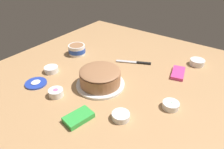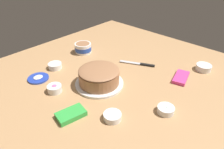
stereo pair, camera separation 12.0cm
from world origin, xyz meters
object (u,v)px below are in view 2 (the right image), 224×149
at_px(spreading_knife, 140,64).
at_px(sprinkle_bowl_orange, 204,67).
at_px(frosted_cake, 99,77).
at_px(candy_box_upper, 71,114).
at_px(frosting_tub_lid, 38,78).
at_px(sprinkle_bowl_blue, 55,66).
at_px(sprinkle_bowl_pink, 55,88).
at_px(sprinkle_bowl_yellow, 112,116).
at_px(sprinkle_bowl_green, 166,109).
at_px(frosting_tub, 83,48).
at_px(candy_box_lower, 181,77).

distance_m(spreading_knife, sprinkle_bowl_orange, 0.40).
distance_m(frosted_cake, spreading_knife, 0.35).
relative_size(sprinkle_bowl_orange, candy_box_upper, 0.72).
height_order(frosting_tub_lid, sprinkle_bowl_blue, sprinkle_bowl_blue).
bearing_deg(sprinkle_bowl_pink, frosted_cake, -31.63).
height_order(frosted_cake, spreading_knife, frosted_cake).
distance_m(sprinkle_bowl_yellow, candy_box_upper, 0.19).
bearing_deg(spreading_knife, sprinkle_bowl_yellow, -157.56).
bearing_deg(sprinkle_bowl_green, candy_box_upper, 136.47).
xyz_separation_m(spreading_knife, sprinkle_bowl_orange, (0.22, -0.34, 0.01)).
distance_m(frosting_tub_lid, sprinkle_bowl_blue, 0.15).
bearing_deg(sprinkle_bowl_pink, frosting_tub_lid, 89.26).
bearing_deg(sprinkle_bowl_pink, sprinkle_bowl_green, -63.20).
bearing_deg(sprinkle_bowl_yellow, frosting_tub, 60.20).
relative_size(spreading_knife, sprinkle_bowl_orange, 2.35).
bearing_deg(candy_box_lower, sprinkle_bowl_yellow, 157.52).
xyz_separation_m(frosting_tub, sprinkle_bowl_blue, (-0.27, -0.04, -0.02)).
bearing_deg(sprinkle_bowl_orange, sprinkle_bowl_pink, 146.95).
distance_m(frosted_cake, frosting_tub, 0.44).
relative_size(frosted_cake, sprinkle_bowl_green, 3.37).
relative_size(frosting_tub, candy_box_upper, 0.92).
bearing_deg(frosting_tub, sprinkle_bowl_pink, -148.79).
relative_size(spreading_knife, sprinkle_bowl_green, 2.71).
distance_m(frosting_tub_lid, sprinkle_bowl_pink, 0.18).
height_order(frosting_tub, sprinkle_bowl_yellow, frosting_tub).
bearing_deg(frosted_cake, frosting_tub_lid, 124.22).
bearing_deg(sprinkle_bowl_green, sprinkle_bowl_pink, 116.80).
height_order(frosted_cake, sprinkle_bowl_green, frosted_cake).
bearing_deg(frosting_tub, sprinkle_bowl_orange, -64.92).
bearing_deg(sprinkle_bowl_pink, sprinkle_bowl_yellow, -80.72).
distance_m(sprinkle_bowl_pink, candy_box_lower, 0.73).
bearing_deg(sprinkle_bowl_green, sprinkle_bowl_blue, 99.41).
relative_size(frosting_tub_lid, sprinkle_bowl_orange, 1.30).
height_order(frosting_tub_lid, sprinkle_bowl_yellow, sprinkle_bowl_yellow).
distance_m(frosting_tub, sprinkle_bowl_blue, 0.28).
bearing_deg(spreading_knife, frosting_tub_lid, 148.02).
bearing_deg(candy_box_upper, frosted_cake, 29.74).
height_order(frosted_cake, candy_box_lower, frosted_cake).
distance_m(spreading_knife, candy_box_lower, 0.28).
bearing_deg(sprinkle_bowl_green, sprinkle_bowl_yellow, 142.83).
bearing_deg(sprinkle_bowl_pink, candy_box_upper, -104.97).
relative_size(frosting_tub, frosting_tub_lid, 0.99).
xyz_separation_m(spreading_knife, sprinkle_bowl_green, (-0.29, -0.36, 0.01)).
bearing_deg(sprinkle_bowl_blue, sprinkle_bowl_green, -80.59).
bearing_deg(candy_box_upper, frosting_tub_lid, 92.88).
height_order(frosting_tub, sprinkle_bowl_blue, frosting_tub).
height_order(frosted_cake, sprinkle_bowl_orange, frosted_cake).
distance_m(sprinkle_bowl_pink, sprinkle_bowl_blue, 0.26).
bearing_deg(sprinkle_bowl_yellow, sprinkle_bowl_green, -37.17).
bearing_deg(sprinkle_bowl_yellow, spreading_knife, 22.44).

